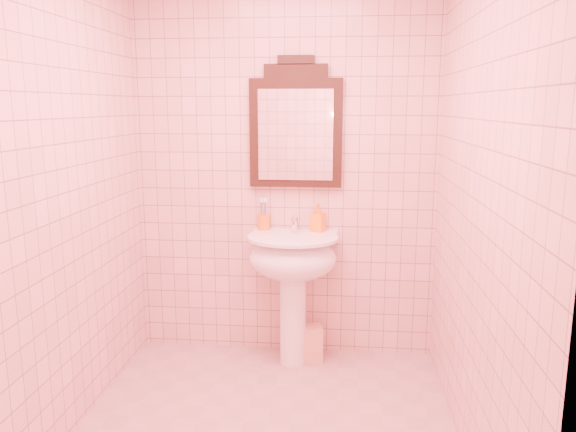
# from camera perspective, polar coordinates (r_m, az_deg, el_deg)

# --- Properties ---
(back_wall) EXTENTS (2.00, 0.02, 2.50)m
(back_wall) POSITION_cam_1_polar(r_m,az_deg,el_deg) (3.73, -0.34, 4.55)
(back_wall) COLOR beige
(back_wall) RESTS_ON floor
(pedestal_sink) EXTENTS (0.58, 0.58, 0.86)m
(pedestal_sink) POSITION_cam_1_polar(r_m,az_deg,el_deg) (3.62, 0.49, -5.18)
(pedestal_sink) COLOR white
(pedestal_sink) RESTS_ON floor
(faucet) EXTENTS (0.04, 0.16, 0.11)m
(faucet) POSITION_cam_1_polar(r_m,az_deg,el_deg) (3.69, 0.68, -0.73)
(faucet) COLOR white
(faucet) RESTS_ON pedestal_sink
(mirror) EXTENTS (0.60, 0.06, 0.84)m
(mirror) POSITION_cam_1_polar(r_m,az_deg,el_deg) (3.67, 0.79, 9.00)
(mirror) COLOR black
(mirror) RESTS_ON back_wall
(toothbrush_cup) EXTENTS (0.08, 0.08, 0.19)m
(toothbrush_cup) POSITION_cam_1_polar(r_m,az_deg,el_deg) (3.74, -2.46, -0.60)
(toothbrush_cup) COLOR orange
(toothbrush_cup) RESTS_ON pedestal_sink
(soap_dispenser) EXTENTS (0.11, 0.11, 0.18)m
(soap_dispenser) POSITION_cam_1_polar(r_m,az_deg,el_deg) (3.69, 3.07, -0.18)
(soap_dispenser) COLOR orange
(soap_dispenser) RESTS_ON pedestal_sink
(towel) EXTENTS (0.22, 0.17, 0.24)m
(towel) POSITION_cam_1_polar(r_m,az_deg,el_deg) (3.83, 1.94, -12.84)
(towel) COLOR #E3A785
(towel) RESTS_ON floor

